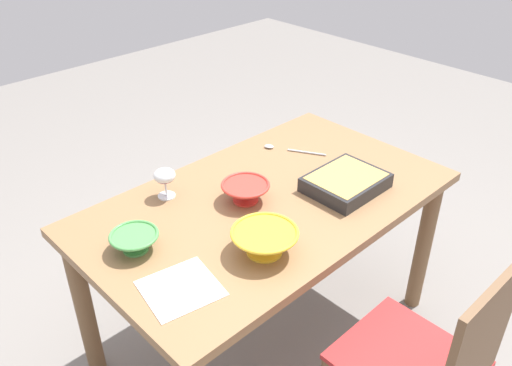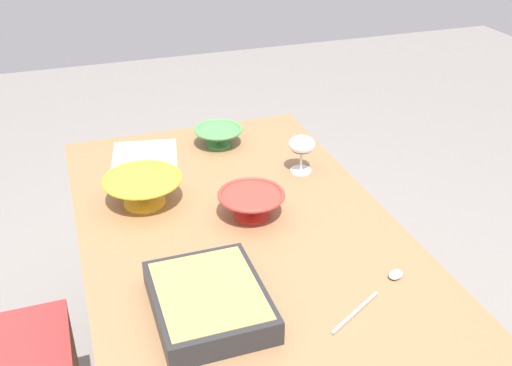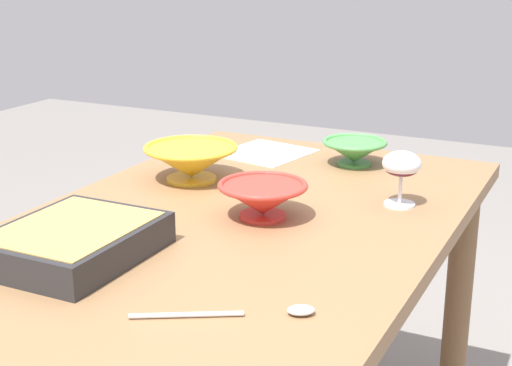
{
  "view_description": "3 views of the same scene",
  "coord_description": "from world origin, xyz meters",
  "px_view_note": "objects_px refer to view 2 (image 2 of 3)",
  "views": [
    {
      "loc": [
        -1.24,
        -1.23,
        1.91
      ],
      "look_at": [
        -0.0,
        0.06,
        0.8
      ],
      "focal_mm": 37.19,
      "sensor_mm": 36.0,
      "label": 1
    },
    {
      "loc": [
        1.29,
        -0.4,
        1.67
      ],
      "look_at": [
        -0.13,
        0.08,
        0.83
      ],
      "focal_mm": 41.86,
      "sensor_mm": 36.0,
      "label": 2
    },
    {
      "loc": [
        1.29,
        0.7,
        1.3
      ],
      "look_at": [
        -0.11,
        0.01,
        0.82
      ],
      "focal_mm": 53.06,
      "sensor_mm": 36.0,
      "label": 3
    }
  ],
  "objects_px": {
    "casserole_dish": "(209,299)",
    "napkin": "(145,155)",
    "small_bowl": "(218,135)",
    "dining_table": "(243,265)",
    "mixing_bowl": "(251,203)",
    "wine_glass": "(302,147)",
    "serving_bowl": "(143,189)",
    "serving_spoon": "(381,288)"
  },
  "relations": [
    {
      "from": "casserole_dish",
      "to": "napkin",
      "type": "xyz_separation_m",
      "value": [
        -0.83,
        -0.01,
        -0.03
      ]
    },
    {
      "from": "casserole_dish",
      "to": "small_bowl",
      "type": "relative_size",
      "value": 1.8
    },
    {
      "from": "casserole_dish",
      "to": "napkin",
      "type": "height_order",
      "value": "casserole_dish"
    },
    {
      "from": "dining_table",
      "to": "mixing_bowl",
      "type": "xyz_separation_m",
      "value": [
        -0.07,
        0.05,
        0.15
      ]
    },
    {
      "from": "wine_glass",
      "to": "mixing_bowl",
      "type": "relative_size",
      "value": 0.66
    },
    {
      "from": "mixing_bowl",
      "to": "serving_bowl",
      "type": "distance_m",
      "value": 0.32
    },
    {
      "from": "mixing_bowl",
      "to": "serving_bowl",
      "type": "height_order",
      "value": "serving_bowl"
    },
    {
      "from": "serving_spoon",
      "to": "casserole_dish",
      "type": "bearing_deg",
      "value": -98.54
    },
    {
      "from": "casserole_dish",
      "to": "small_bowl",
      "type": "bearing_deg",
      "value": 162.86
    },
    {
      "from": "dining_table",
      "to": "small_bowl",
      "type": "distance_m",
      "value": 0.58
    },
    {
      "from": "casserole_dish",
      "to": "serving_bowl",
      "type": "xyz_separation_m",
      "value": [
        -0.52,
        -0.06,
        0.01
      ]
    },
    {
      "from": "casserole_dish",
      "to": "serving_spoon",
      "type": "bearing_deg",
      "value": 81.46
    },
    {
      "from": "small_bowl",
      "to": "serving_spoon",
      "type": "bearing_deg",
      "value": 9.62
    },
    {
      "from": "casserole_dish",
      "to": "serving_bowl",
      "type": "height_order",
      "value": "serving_bowl"
    },
    {
      "from": "mixing_bowl",
      "to": "serving_bowl",
      "type": "xyz_separation_m",
      "value": [
        -0.17,
        -0.28,
        0.01
      ]
    },
    {
      "from": "serving_bowl",
      "to": "napkin",
      "type": "relative_size",
      "value": 1.02
    },
    {
      "from": "dining_table",
      "to": "small_bowl",
      "type": "relative_size",
      "value": 8.68
    },
    {
      "from": "wine_glass",
      "to": "serving_bowl",
      "type": "height_order",
      "value": "wine_glass"
    },
    {
      "from": "dining_table",
      "to": "casserole_dish",
      "type": "relative_size",
      "value": 4.82
    },
    {
      "from": "mixing_bowl",
      "to": "small_bowl",
      "type": "relative_size",
      "value": 1.13
    },
    {
      "from": "small_bowl",
      "to": "wine_glass",
      "type": "bearing_deg",
      "value": 36.39
    },
    {
      "from": "small_bowl",
      "to": "casserole_dish",
      "type": "bearing_deg",
      "value": -17.14
    },
    {
      "from": "small_bowl",
      "to": "dining_table",
      "type": "bearing_deg",
      "value": -8.9
    },
    {
      "from": "serving_spoon",
      "to": "wine_glass",
      "type": "bearing_deg",
      "value": 175.36
    },
    {
      "from": "casserole_dish",
      "to": "mixing_bowl",
      "type": "relative_size",
      "value": 1.6
    },
    {
      "from": "wine_glass",
      "to": "serving_spoon",
      "type": "bearing_deg",
      "value": -4.64
    },
    {
      "from": "casserole_dish",
      "to": "napkin",
      "type": "distance_m",
      "value": 0.83
    },
    {
      "from": "mixing_bowl",
      "to": "serving_spoon",
      "type": "relative_size",
      "value": 0.73
    },
    {
      "from": "napkin",
      "to": "serving_bowl",
      "type": "bearing_deg",
      "value": -9.53
    },
    {
      "from": "serving_bowl",
      "to": "serving_spoon",
      "type": "relative_size",
      "value": 0.89
    },
    {
      "from": "casserole_dish",
      "to": "mixing_bowl",
      "type": "distance_m",
      "value": 0.41
    },
    {
      "from": "serving_bowl",
      "to": "napkin",
      "type": "xyz_separation_m",
      "value": [
        -0.32,
        0.05,
        -0.05
      ]
    },
    {
      "from": "small_bowl",
      "to": "napkin",
      "type": "relative_size",
      "value": 0.75
    },
    {
      "from": "wine_glass",
      "to": "napkin",
      "type": "xyz_separation_m",
      "value": [
        -0.28,
        -0.46,
        -0.09
      ]
    },
    {
      "from": "casserole_dish",
      "to": "dining_table",
      "type": "bearing_deg",
      "value": 148.57
    },
    {
      "from": "dining_table",
      "to": "napkin",
      "type": "xyz_separation_m",
      "value": [
        -0.56,
        -0.18,
        0.11
      ]
    },
    {
      "from": "wine_glass",
      "to": "small_bowl",
      "type": "distance_m",
      "value": 0.34
    },
    {
      "from": "dining_table",
      "to": "serving_bowl",
      "type": "distance_m",
      "value": 0.37
    },
    {
      "from": "small_bowl",
      "to": "napkin",
      "type": "xyz_separation_m",
      "value": [
        -0.01,
        -0.26,
        -0.04
      ]
    },
    {
      "from": "wine_glass",
      "to": "serving_bowl",
      "type": "bearing_deg",
      "value": -85.87
    },
    {
      "from": "wine_glass",
      "to": "casserole_dish",
      "type": "xyz_separation_m",
      "value": [
        0.55,
        -0.46,
        -0.05
      ]
    },
    {
      "from": "napkin",
      "to": "casserole_dish",
      "type": "bearing_deg",
      "value": 0.45
    }
  ]
}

